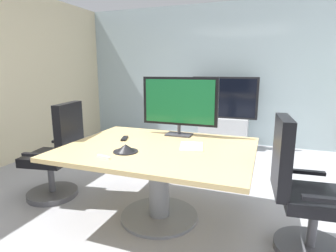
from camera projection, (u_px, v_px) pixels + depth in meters
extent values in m
plane|color=#99999E|center=(168.00, 220.00, 2.67)|extent=(7.40, 7.40, 0.00)
cube|color=#9EB2B7|center=(225.00, 75.00, 5.34)|extent=(5.84, 0.10, 2.67)
cube|color=tan|center=(159.00, 149.00, 2.59)|extent=(1.74, 1.35, 0.04)
cylinder|color=slate|center=(159.00, 185.00, 2.66)|extent=(0.20, 0.20, 0.69)
cylinder|color=slate|center=(159.00, 215.00, 2.73)|extent=(0.76, 0.76, 0.03)
cylinder|color=#4C4C51|center=(53.00, 193.00, 3.18)|extent=(0.56, 0.56, 0.06)
cylinder|color=#4C4C51|center=(51.00, 176.00, 3.14)|extent=(0.07, 0.07, 0.36)
cube|color=black|center=(50.00, 158.00, 3.10)|extent=(0.55, 0.55, 0.10)
cube|color=black|center=(69.00, 130.00, 2.98)|extent=(0.16, 0.46, 0.60)
cube|color=black|center=(63.00, 142.00, 3.32)|extent=(0.28, 0.10, 0.03)
cube|color=black|center=(35.00, 155.00, 2.82)|extent=(0.28, 0.10, 0.03)
cylinder|color=#4C4C51|center=(310.00, 248.00, 2.20)|extent=(0.56, 0.56, 0.06)
cylinder|color=#4C4C51|center=(313.00, 225.00, 2.16)|extent=(0.07, 0.07, 0.36)
cube|color=black|center=(316.00, 199.00, 2.12)|extent=(0.52, 0.52, 0.10)
cube|color=black|center=(282.00, 155.00, 2.12)|extent=(0.13, 0.46, 0.60)
cube|color=black|center=(324.00, 200.00, 1.85)|extent=(0.28, 0.07, 0.03)
cube|color=black|center=(307.00, 172.00, 2.34)|extent=(0.28, 0.07, 0.03)
cube|color=#333338|center=(179.00, 135.00, 3.03)|extent=(0.28, 0.18, 0.02)
cylinder|color=#333338|center=(179.00, 129.00, 3.02)|extent=(0.04, 0.04, 0.10)
cube|color=black|center=(180.00, 101.00, 2.96)|extent=(0.84, 0.04, 0.52)
cube|color=#14592D|center=(179.00, 101.00, 2.95)|extent=(0.77, 0.01, 0.47)
cube|color=#B7BABC|center=(223.00, 132.00, 5.21)|extent=(0.90, 0.36, 0.55)
cube|color=black|center=(224.00, 98.00, 5.06)|extent=(1.20, 0.06, 0.76)
cube|color=black|center=(224.00, 98.00, 5.02)|extent=(1.12, 0.01, 0.69)
cone|color=black|center=(126.00, 148.00, 2.41)|extent=(0.19, 0.19, 0.07)
cylinder|color=black|center=(126.00, 151.00, 2.42)|extent=(0.22, 0.22, 0.01)
cube|color=black|center=(124.00, 138.00, 2.86)|extent=(0.10, 0.18, 0.02)
cube|color=silver|center=(103.00, 157.00, 2.25)|extent=(0.13, 0.04, 0.02)
cube|color=white|center=(192.00, 146.00, 2.58)|extent=(0.27, 0.34, 0.01)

